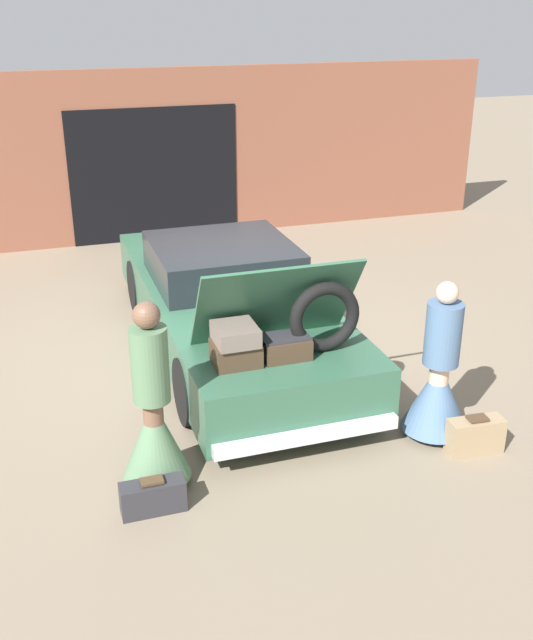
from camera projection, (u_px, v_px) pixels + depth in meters
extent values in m
plane|color=#7F705B|center=(231.00, 348.00, 8.87)|extent=(40.00, 40.00, 0.00)
cube|color=brown|center=(153.00, 156.00, 12.38)|extent=(12.00, 0.12, 2.80)
cube|color=black|center=(155.00, 175.00, 12.43)|extent=(2.80, 0.02, 2.20)
cube|color=#336047|center=(230.00, 311.00, 8.68)|extent=(1.81, 4.95, 0.59)
cube|color=#1E2328|center=(222.00, 261.00, 8.74)|extent=(1.59, 1.58, 0.44)
cylinder|color=black|center=(138.00, 286.00, 9.84)|extent=(0.18, 0.67, 0.67)
cylinder|color=black|center=(258.00, 272.00, 10.32)|extent=(0.18, 0.67, 0.67)
cylinder|color=black|center=(188.00, 391.00, 7.20)|extent=(0.18, 0.67, 0.67)
cylinder|color=black|center=(347.00, 366.00, 7.68)|extent=(0.18, 0.67, 0.67)
cube|color=silver|center=(307.00, 436.00, 6.57)|extent=(1.72, 0.10, 0.12)
cube|color=#336047|center=(276.00, 303.00, 6.96)|extent=(1.54, 0.59, 0.89)
cube|color=#473323|center=(236.00, 353.00, 6.74)|extent=(0.42, 0.35, 0.21)
cube|color=#473323|center=(285.00, 347.00, 6.88)|extent=(0.44, 0.34, 0.19)
cube|color=#75665B|center=(235.00, 334.00, 6.66)|extent=(0.37, 0.41, 0.16)
cube|color=#2D2D33|center=(285.00, 346.00, 6.87)|extent=(0.44, 0.27, 0.21)
torus|color=black|center=(325.00, 317.00, 6.89)|extent=(0.69, 0.12, 0.69)
cylinder|color=brown|center=(155.00, 442.00, 6.24)|extent=(0.17, 0.17, 0.81)
cone|color=#567A56|center=(155.00, 438.00, 6.23)|extent=(0.58, 0.58, 0.73)
cylinder|color=#567A56|center=(150.00, 365.00, 5.96)|extent=(0.31, 0.31, 0.64)
sphere|color=brown|center=(146.00, 315.00, 5.78)|extent=(0.22, 0.22, 0.22)
cylinder|color=beige|center=(436.00, 399.00, 6.98)|extent=(0.18, 0.18, 0.75)
cone|color=slate|center=(437.00, 396.00, 6.96)|extent=(0.63, 0.63, 0.67)
cylinder|color=slate|center=(443.00, 334.00, 6.71)|extent=(0.33, 0.33, 0.59)
sphere|color=beige|center=(447.00, 293.00, 6.55)|extent=(0.20, 0.20, 0.20)
cube|color=#2D2D33|center=(153.00, 497.00, 6.00)|extent=(0.52, 0.19, 0.27)
cube|color=#4C3823|center=(152.00, 481.00, 5.94)|extent=(0.18, 0.11, 0.02)
cube|color=#9E8460|center=(475.00, 436.00, 6.78)|extent=(0.52, 0.24, 0.33)
cube|color=#4C3823|center=(477.00, 418.00, 6.71)|extent=(0.19, 0.13, 0.02)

